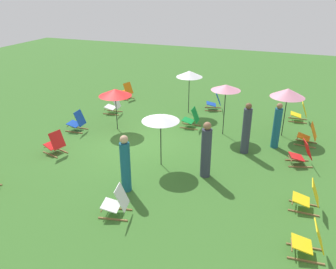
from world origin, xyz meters
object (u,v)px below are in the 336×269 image
object	(u,v)px
deckchair_5	(126,91)
person_1	(277,127)
deckchair_8	(310,242)
person_0	(246,129)
deckchair_0	(192,119)
deckchair_9	(215,102)
deckchair_3	(77,122)
deckchair_2	(300,113)
umbrella_3	(161,118)
deckchair_1	(302,154)
deckchair_6	(309,135)
person_2	(206,151)
umbrella_1	(189,74)
umbrella_2	(226,88)
deckchair_12	(55,144)
deckchair_4	(308,197)
deckchair_11	(117,203)
umbrella_0	(115,92)
person_3	(125,165)
deckchair_7	(113,105)
umbrella_4	(288,93)

from	to	relation	value
deckchair_5	person_1	world-z (taller)	person_1
deckchair_8	person_0	xyz separation A→B (m)	(-4.43, -2.07, 0.49)
deckchair_0	deckchair_9	bearing A→B (deg)	169.95
deckchair_3	deckchair_8	distance (m)	9.46
deckchair_0	deckchair_3	distance (m)	4.56
deckchair_2	umbrella_3	distance (m)	7.04
deckchair_1	deckchair_6	world-z (taller)	same
deckchair_0	deckchair_9	distance (m)	2.40
person_2	umbrella_1	bearing A→B (deg)	-150.43
umbrella_2	person_2	distance (m)	3.43
deckchair_12	deckchair_4	bearing A→B (deg)	102.77
deckchair_0	person_1	distance (m)	3.41
deckchair_2	deckchair_8	world-z (taller)	same
deckchair_11	umbrella_2	distance (m)	6.26
deckchair_1	deckchair_3	xyz separation A→B (m)	(0.20, -8.35, 0.00)
umbrella_1	deckchair_2	bearing A→B (deg)	98.51
deckchair_4	umbrella_0	world-z (taller)	umbrella_0
deckchair_0	deckchair_3	xyz separation A→B (m)	(1.92, -4.13, 0.00)
umbrella_3	deckchair_9	bearing A→B (deg)	175.88
deckchair_4	person_1	world-z (taller)	person_1
deckchair_5	person_0	world-z (taller)	person_0
deckchair_2	deckchair_6	size ratio (longest dim) A/B	1.00
deckchair_3	umbrella_2	distance (m)	5.92
deckchair_3	deckchair_8	xyz separation A→B (m)	(4.01, 8.56, 0.00)
umbrella_0	deckchair_1	bearing A→B (deg)	86.06
deckchair_0	person_3	size ratio (longest dim) A/B	0.49
umbrella_0	umbrella_3	size ratio (longest dim) A/B	0.96
umbrella_3	person_0	bearing A→B (deg)	127.19
deckchair_1	deckchair_7	xyz separation A→B (m)	(-2.05, -7.97, 0.00)
deckchair_5	deckchair_8	world-z (taller)	same
deckchair_7	person_1	distance (m)	7.15
umbrella_4	person_3	world-z (taller)	umbrella_4
deckchair_1	deckchair_3	distance (m)	8.35
deckchair_7	deckchair_12	xyz separation A→B (m)	(4.18, 0.05, 0.00)
deckchair_7	umbrella_2	world-z (taller)	umbrella_2
deckchair_0	deckchair_9	size ratio (longest dim) A/B	0.97
deckchair_3	person_0	bearing A→B (deg)	90.92
deckchair_1	deckchair_5	xyz separation A→B (m)	(-4.13, -8.39, 0.00)
deckchair_1	deckchair_2	size ratio (longest dim) A/B	1.04
person_2	umbrella_3	bearing A→B (deg)	-89.78
deckchair_5	deckchair_9	xyz separation A→B (m)	(0.04, 4.55, 0.00)
deckchair_12	person_2	size ratio (longest dim) A/B	0.49
deckchair_8	umbrella_0	world-z (taller)	umbrella_0
deckchair_2	deckchair_1	bearing A→B (deg)	0.19
umbrella_2	deckchair_12	bearing A→B (deg)	-54.27
deckchair_1	deckchair_11	bearing A→B (deg)	-60.90
deckchair_6	deckchair_9	bearing A→B (deg)	-114.82
deckchair_7	umbrella_0	distance (m)	2.20
umbrella_1	umbrella_2	world-z (taller)	umbrella_2
deckchair_4	deckchair_6	world-z (taller)	same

